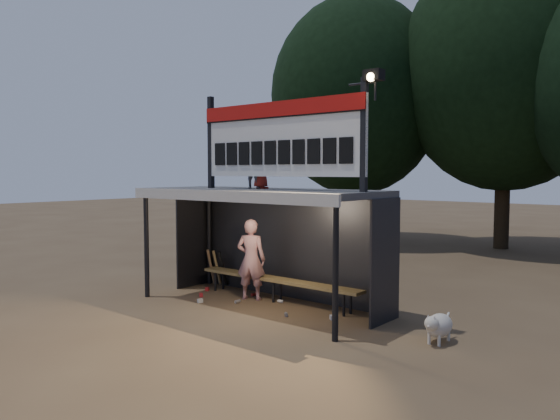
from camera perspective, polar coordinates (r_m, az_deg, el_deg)
The scene contains 12 objects.
ground at distance 10.96m, azimuth -2.17°, elevation -10.02°, with size 80.00×80.00×0.00m, color brown.
player at distance 11.38m, azimuth -3.05°, elevation -5.17°, with size 0.62×0.40×1.69m, color white.
child_a at distance 10.98m, azimuth -2.71°, elevation 4.83°, with size 0.48×0.38×0.99m, color slate.
child_b at distance 10.88m, azimuth -1.99°, elevation 4.60°, with size 0.44×0.29×0.90m, color maroon.
dugout_shelter at distance 10.85m, azimuth -1.34°, elevation -0.28°, with size 5.10×2.08×2.32m.
scoreboard_assembly at distance 10.29m, azimuth 0.08°, elevation 7.72°, with size 4.10×0.27×1.99m.
bench at distance 11.27m, azimuth -0.30°, elevation -7.37°, with size 4.00×0.35×0.48m.
tree_left at distance 21.27m, azimuth 7.97°, elevation 11.68°, with size 6.46×6.46×9.27m.
tree_mid at distance 20.66m, azimuth 22.53°, elevation 13.48°, with size 7.22×7.22×10.36m.
dog at distance 8.98m, azimuth 16.20°, elevation -11.50°, with size 0.36×0.81×0.49m.
bats at distance 12.85m, azimuth -6.61°, elevation -6.00°, with size 0.48×0.33×0.84m.
litter at distance 11.24m, azimuth -3.48°, elevation -9.48°, with size 3.61×1.26×0.08m.
Camera 1 is at (7.10, -7.92, 2.66)m, focal length 35.00 mm.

